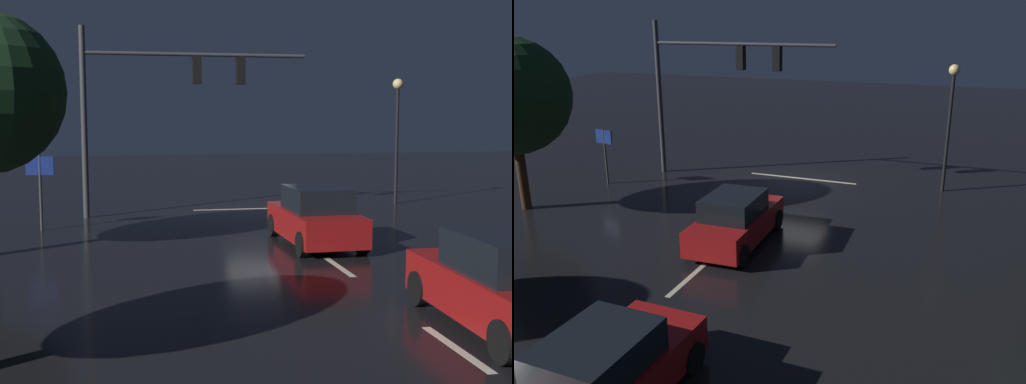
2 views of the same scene
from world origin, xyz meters
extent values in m
plane|color=black|center=(0.00, 0.00, 0.00)|extent=(80.00, 80.00, 0.00)
cylinder|color=#383A3D|center=(6.55, 0.48, 3.46)|extent=(0.22, 0.22, 6.92)
cylinder|color=#383A3D|center=(2.44, 0.48, 5.97)|extent=(8.21, 0.14, 0.14)
cube|color=black|center=(2.44, 0.48, 5.40)|extent=(0.32, 0.36, 1.00)
sphere|color=black|center=(2.44, 0.29, 5.72)|extent=(0.20, 0.20, 0.20)
sphere|color=black|center=(2.44, 0.29, 5.40)|extent=(0.20, 0.20, 0.20)
sphere|color=#19F24C|center=(2.44, 0.29, 5.08)|extent=(0.20, 0.20, 0.20)
cube|color=black|center=(0.80, 0.48, 5.40)|extent=(0.32, 0.36, 1.00)
sphere|color=black|center=(0.80, 0.29, 5.72)|extent=(0.20, 0.20, 0.20)
sphere|color=black|center=(0.80, 0.29, 5.40)|extent=(0.20, 0.20, 0.20)
sphere|color=#19F24C|center=(0.80, 0.29, 5.08)|extent=(0.20, 0.20, 0.20)
cube|color=beige|center=(0.00, 4.00, 0.00)|extent=(0.16, 2.20, 0.01)
cube|color=beige|center=(0.00, 10.00, 0.00)|extent=(0.16, 2.20, 0.01)
cube|color=beige|center=(0.00, 16.00, 0.00)|extent=(0.16, 2.20, 0.01)
cube|color=beige|center=(0.00, -0.72, 0.00)|extent=(5.00, 0.16, 0.01)
cube|color=maroon|center=(-0.22, 7.09, 0.62)|extent=(1.89, 4.34, 0.80)
cube|color=black|center=(-0.23, 7.29, 1.36)|extent=(1.64, 2.13, 0.68)
cylinder|color=black|center=(0.65, 5.51, 0.34)|extent=(0.23, 0.68, 0.68)
cylinder|color=black|center=(-1.03, 5.47, 0.34)|extent=(0.23, 0.68, 0.68)
cylinder|color=black|center=(0.59, 8.71, 0.34)|extent=(0.23, 0.68, 0.68)
cylinder|color=black|center=(-1.09, 8.67, 0.34)|extent=(0.23, 0.68, 0.68)
sphere|color=#F9EFC6|center=(0.47, 4.99, 0.67)|extent=(0.20, 0.20, 0.20)
sphere|color=#F9EFC6|center=(-0.83, 4.96, 0.67)|extent=(0.20, 0.20, 0.20)
cube|color=maroon|center=(-1.26, 15.20, 0.62)|extent=(1.94, 4.36, 0.80)
cube|color=black|center=(-1.25, 15.40, 1.36)|extent=(1.67, 2.15, 0.68)
cylinder|color=black|center=(-0.47, 13.57, 0.34)|extent=(0.24, 0.69, 0.68)
cylinder|color=black|center=(-2.15, 13.63, 0.34)|extent=(0.24, 0.69, 0.68)
cylinder|color=black|center=(-0.36, 16.77, 0.34)|extent=(0.24, 0.69, 0.68)
sphere|color=#F9EFC6|center=(-0.68, 13.06, 0.67)|extent=(0.20, 0.20, 0.20)
sphere|color=#F9EFC6|center=(-1.98, 13.10, 0.67)|extent=(0.20, 0.20, 0.20)
cylinder|color=black|center=(-6.14, -1.05, 2.43)|extent=(0.14, 0.14, 4.87)
sphere|color=#F9D88C|center=(-6.14, -1.05, 5.05)|extent=(0.44, 0.44, 0.44)
cylinder|color=#383A3D|center=(7.83, 3.09, 1.23)|extent=(0.09, 0.09, 2.47)
cube|color=navy|center=(7.83, 3.09, 2.12)|extent=(0.90, 0.21, 0.60)
camera|label=1|loc=(5.16, 25.57, 3.69)|focal=47.11mm
camera|label=2|loc=(-7.02, 21.98, 7.02)|focal=37.87mm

